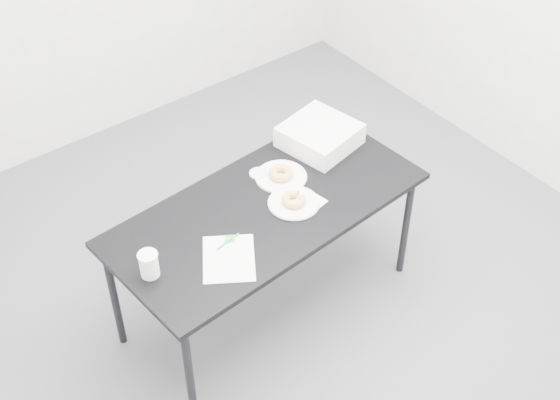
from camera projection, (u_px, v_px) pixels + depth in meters
floor at (273, 318)px, 4.07m from camera, size 4.00×4.00×0.00m
table at (266, 215)px, 3.71m from camera, size 1.58×0.83×0.70m
scorecard at (229, 258)px, 3.42m from camera, size 0.35×0.36×0.00m
logo_patch at (230, 239)px, 3.51m from camera, size 0.06×0.06×0.00m
pen at (228, 241)px, 3.49m from camera, size 0.13×0.03×0.01m
napkin at (303, 202)px, 3.69m from camera, size 0.20×0.20×0.00m
plate_near at (294, 203)px, 3.68m from camera, size 0.25×0.25×0.01m
donut_near at (294, 199)px, 3.66m from camera, size 0.12×0.12×0.04m
plate_far at (281, 177)px, 3.83m from camera, size 0.26×0.26×0.01m
donut_far at (281, 173)px, 3.81m from camera, size 0.16×0.16×0.04m
coffee_cup at (149, 264)px, 3.31m from camera, size 0.08×0.08×0.12m
cup_lid at (258, 174)px, 3.84m from camera, size 0.09×0.09×0.01m
bakery_box at (320, 135)px, 3.99m from camera, size 0.40×0.40×0.11m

